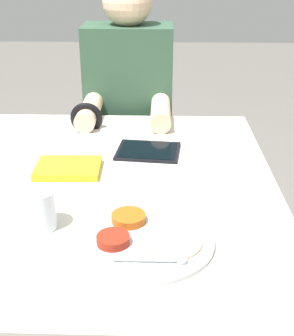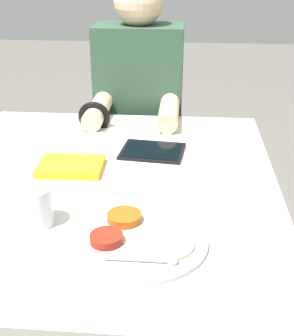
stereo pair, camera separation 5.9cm
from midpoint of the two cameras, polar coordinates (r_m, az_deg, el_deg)
name	(u,v)px [view 1 (the left image)]	position (r m, az deg, el deg)	size (l,w,h in m)	color
dining_table	(104,290)	(1.44, -6.50, -14.59)	(0.94, 1.07, 0.72)	beige
thali_tray	(144,239)	(0.99, -2.10, -8.61)	(0.29, 0.29, 0.03)	#B7BABF
red_notebook	(68,169)	(1.31, -10.87, -0.10)	(0.18, 0.14, 0.02)	silver
tablet_device	(148,151)	(1.41, -1.05, 2.08)	(0.20, 0.17, 0.01)	black
person_diner	(129,139)	(1.92, -3.03, 3.51)	(0.35, 0.45, 1.20)	black
drinking_glass	(39,209)	(1.05, -14.58, -4.94)	(0.07, 0.07, 0.09)	silver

